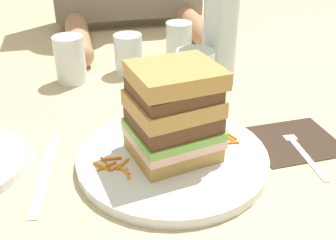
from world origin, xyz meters
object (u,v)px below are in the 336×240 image
sandwich (173,113)px  empty_tumbler_2 (179,42)px  knife (45,174)px  empty_tumbler_0 (129,54)px  fork (299,146)px  main_plate (173,158)px  juice_glass (195,76)px  empty_tumbler_1 (70,60)px  napkin_dark (292,140)px  water_bottle (221,19)px

sandwich → empty_tumbler_2: bearing=74.3°
knife → empty_tumbler_0: 0.39m
sandwich → fork: 0.22m
fork → knife: fork is taller
empty_tumbler_2 → main_plate: bearing=-105.7°
sandwich → main_plate: bearing=-163.4°
empty_tumbler_0 → sandwich: bearing=-88.3°
juice_glass → empty_tumbler_0: juice_glass is taller
sandwich → empty_tumbler_0: sandwich is taller
juice_glass → empty_tumbler_1: empty_tumbler_1 is taller
main_plate → empty_tumbler_0: empty_tumbler_0 is taller
napkin_dark → empty_tumbler_2: empty_tumbler_2 is taller
sandwich → juice_glass: 0.24m
sandwich → water_bottle: (0.16, 0.26, 0.05)m
sandwich → knife: (-0.19, 0.01, -0.08)m
water_bottle → empty_tumbler_0: water_bottle is taller
juice_glass → empty_tumbler_1: size_ratio=0.93×
napkin_dark → juice_glass: bearing=118.4°
main_plate → water_bottle: size_ratio=0.94×
empty_tumbler_0 → main_plate: bearing=-88.4°
water_bottle → empty_tumbler_2: (-0.05, 0.14, -0.09)m
main_plate → fork: bearing=-2.8°
main_plate → sandwich: size_ratio=2.04×
empty_tumbler_1 → juice_glass: bearing=-27.5°
fork → empty_tumbler_0: size_ratio=1.95×
knife → juice_glass: 0.35m
sandwich → juice_glass: bearing=65.7°
water_bottle → napkin_dark: bearing=-79.7°
juice_glass → empty_tumbler_2: 0.19m
knife → empty_tumbler_1: (0.05, 0.32, 0.05)m
water_bottle → empty_tumbler_0: 0.22m
empty_tumbler_2 → napkin_dark: bearing=-76.6°
juice_glass → water_bottle: 0.12m
knife → sandwich: bearing=-3.4°
napkin_dark → empty_tumbler_2: (-0.09, 0.38, 0.04)m
empty_tumbler_1 → empty_tumbler_2: empty_tumbler_1 is taller
main_plate → fork: size_ratio=1.70×
fork → water_bottle: water_bottle is taller
main_plate → empty_tumbler_2: size_ratio=3.09×
main_plate → fork: 0.20m
water_bottle → empty_tumbler_1: water_bottle is taller
empty_tumbler_0 → empty_tumbler_1: empty_tumbler_1 is taller
empty_tumbler_2 → juice_glass: bearing=-94.9°
fork → empty_tumbler_1: bearing=134.7°
sandwich → empty_tumbler_2: 0.41m
juice_glass → empty_tumbler_2: (0.02, 0.19, 0.01)m
empty_tumbler_0 → empty_tumbler_2: size_ratio=0.93×
sandwich → empty_tumbler_2: size_ratio=1.52×
knife → empty_tumbler_2: (0.30, 0.39, 0.04)m
main_plate → napkin_dark: main_plate is taller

